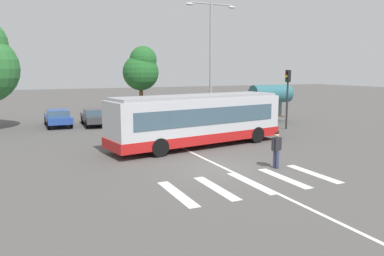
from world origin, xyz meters
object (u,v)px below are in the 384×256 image
at_px(parked_car_charcoal, 95,116).
at_px(parked_car_black, 155,112).
at_px(pedestrian_crossing_street, 276,148).
at_px(parked_car_champagne, 124,114).
at_px(bus_stop_shelter, 271,94).
at_px(parked_car_blue, 58,117).
at_px(background_tree_right, 141,69).
at_px(city_transit_bus, 198,120).
at_px(traffic_light_far_corner, 288,90).
at_px(twin_arm_street_lamp, 211,53).

height_order(parked_car_charcoal, parked_car_black, same).
bearing_deg(pedestrian_crossing_street, parked_car_charcoal, 106.52).
distance_m(parked_car_champagne, bus_stop_shelter, 12.75).
bearing_deg(parked_car_blue, pedestrian_crossing_street, -66.28).
relative_size(bus_stop_shelter, background_tree_right, 0.56).
bearing_deg(city_transit_bus, parked_car_black, 83.46).
height_order(parked_car_charcoal, parked_car_champagne, same).
bearing_deg(traffic_light_far_corner, pedestrian_crossing_street, -130.69).
bearing_deg(parked_car_black, pedestrian_crossing_street, -90.89).
bearing_deg(city_transit_bus, background_tree_right, 86.58).
bearing_deg(parked_car_champagne, pedestrian_crossing_street, -81.86).
bearing_deg(background_tree_right, twin_arm_street_lamp, -70.98).
distance_m(parked_car_blue, twin_arm_street_lamp, 13.31).
distance_m(pedestrian_crossing_street, parked_car_charcoal, 18.05).
bearing_deg(parked_car_charcoal, traffic_light_far_corner, -31.80).
bearing_deg(traffic_light_far_corner, twin_arm_street_lamp, 155.06).
bearing_deg(parked_car_champagne, background_tree_right, 44.02).
bearing_deg(parked_car_blue, traffic_light_far_corner, -29.18).
bearing_deg(twin_arm_street_lamp, parked_car_champagne, 130.10).
relative_size(parked_car_champagne, bus_stop_shelter, 1.22).
distance_m(parked_car_blue, bus_stop_shelter, 17.89).
relative_size(parked_car_charcoal, background_tree_right, 0.68).
bearing_deg(traffic_light_far_corner, parked_car_charcoal, 148.20).
height_order(city_transit_bus, bus_stop_shelter, bus_stop_shelter).
bearing_deg(traffic_light_far_corner, parked_car_black, 130.76).
height_order(parked_car_charcoal, background_tree_right, background_tree_right).
bearing_deg(twin_arm_street_lamp, parked_car_blue, 148.81).
height_order(parked_car_charcoal, traffic_light_far_corner, traffic_light_far_corner).
height_order(traffic_light_far_corner, bus_stop_shelter, traffic_light_far_corner).
distance_m(parked_car_champagne, parked_car_black, 2.84).
bearing_deg(parked_car_black, traffic_light_far_corner, -49.24).
bearing_deg(bus_stop_shelter, parked_car_charcoal, 162.90).
bearing_deg(parked_car_champagne, parked_car_blue, 177.24).
height_order(pedestrian_crossing_street, parked_car_champagne, pedestrian_crossing_street).
bearing_deg(bus_stop_shelter, parked_car_blue, 163.22).
distance_m(parked_car_black, bus_stop_shelter, 10.36).
height_order(pedestrian_crossing_street, traffic_light_far_corner, traffic_light_far_corner).
xyz_separation_m(parked_car_black, background_tree_right, (-0.54, 1.94, 3.85)).
bearing_deg(parked_car_champagne, parked_car_charcoal, -169.03).
bearing_deg(parked_car_black, bus_stop_shelter, -30.25).
bearing_deg(pedestrian_crossing_street, city_transit_bus, 100.08).
relative_size(parked_car_blue, parked_car_charcoal, 0.99).
relative_size(pedestrian_crossing_street, twin_arm_street_lamp, 0.18).
xyz_separation_m(parked_car_black, traffic_light_far_corner, (7.64, -8.86, 2.27)).
distance_m(pedestrian_crossing_street, traffic_light_far_corner, 12.32).
bearing_deg(parked_car_champagne, twin_arm_street_lamp, -49.90).
relative_size(pedestrian_crossing_street, parked_car_charcoal, 0.38).
xyz_separation_m(traffic_light_far_corner, twin_arm_street_lamp, (-5.31, 2.47, 2.72)).
xyz_separation_m(parked_car_black, twin_arm_street_lamp, (2.33, -6.40, 4.99)).
height_order(parked_car_champagne, bus_stop_shelter, bus_stop_shelter).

